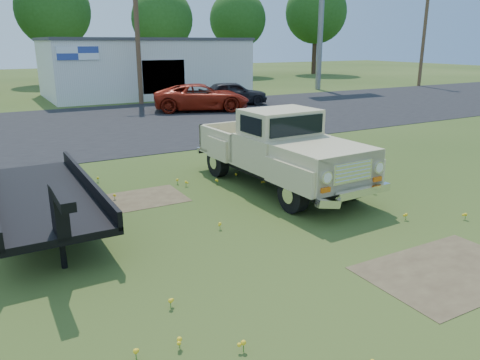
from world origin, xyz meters
name	(u,v)px	position (x,y,z in m)	size (l,w,h in m)	color
ground	(282,230)	(0.00, 0.00, 0.00)	(140.00, 140.00, 0.00)	#2A4315
asphalt_lot	(107,125)	(0.00, 15.00, 0.00)	(90.00, 14.00, 0.02)	black
dirt_patch_a	(449,271)	(1.50, -3.00, 0.00)	(3.00, 2.00, 0.01)	brown
dirt_patch_b	(141,199)	(-2.00, 3.50, 0.00)	(2.20, 1.60, 0.01)	brown
commercial_building	(145,66)	(6.00, 26.99, 2.10)	(14.20, 8.20, 4.15)	silver
utility_pole_mid	(137,29)	(4.00, 22.00, 4.60)	(1.60, 0.30, 9.00)	#4F3C25
utility_pole_east	(424,33)	(30.00, 22.00, 4.60)	(1.60, 0.30, 9.00)	#4F3C25
treeline_d	(53,11)	(2.00, 40.50, 6.62)	(6.72, 6.72, 10.00)	#3B261A
treeline_e	(162,20)	(12.00, 39.00, 5.98)	(6.08, 6.08, 9.04)	#3B261A
treeline_f	(238,19)	(22.00, 41.50, 6.30)	(6.40, 6.40, 9.52)	#3B261A
treeline_g	(316,12)	(32.00, 40.00, 7.25)	(7.36, 7.36, 10.95)	#3B261A
vintage_pickup_truck	(279,149)	(1.69, 2.66, 1.08)	(2.32, 5.96, 2.16)	tan
flatbed_trailer	(42,191)	(-4.38, 2.72, 0.81)	(1.98, 5.94, 1.62)	black
red_pickup	(202,98)	(6.13, 17.28, 0.76)	(2.54, 5.50, 1.53)	maroon
dark_sedan	(233,93)	(8.88, 18.57, 0.74)	(1.74, 4.33, 1.48)	black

